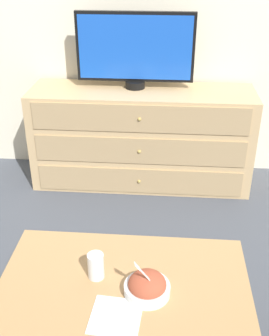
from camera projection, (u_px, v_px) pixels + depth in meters
ground_plane at (136, 164)px, 3.46m from camera, size 12.00×12.00×0.00m
dresser at (141, 138)px, 3.06m from camera, size 1.56×0.47×0.71m
tv at (135, 49)px, 2.82m from camera, size 0.80×0.14×0.51m
coffee_table at (124, 291)px, 1.75m from camera, size 1.03×0.64×0.38m
takeout_bowl at (147, 286)px, 1.66m from camera, size 0.18×0.18×0.18m
drink_cup at (96, 267)px, 1.74m from camera, size 0.07×0.07×0.11m
napkin at (116, 317)px, 1.57m from camera, size 0.20×0.20×0.00m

